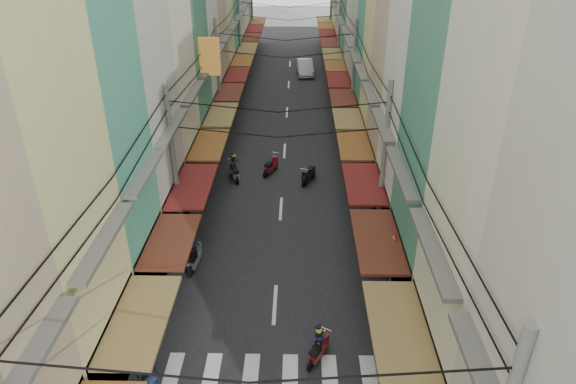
# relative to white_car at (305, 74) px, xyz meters

# --- Properties ---
(ground) EXTENTS (160.00, 160.00, 0.00)m
(ground) POSITION_rel_white_car_xyz_m (-1.60, -33.76, 0.00)
(ground) COLOR slate
(ground) RESTS_ON ground
(road) EXTENTS (10.00, 80.00, 0.02)m
(road) POSITION_rel_white_car_xyz_m (-1.60, -13.76, 0.01)
(road) COLOR black
(road) RESTS_ON ground
(sidewalk_left) EXTENTS (3.00, 80.00, 0.06)m
(sidewalk_left) POSITION_rel_white_car_xyz_m (-8.10, -13.76, 0.03)
(sidewalk_left) COLOR gray
(sidewalk_left) RESTS_ON ground
(sidewalk_right) EXTENTS (3.00, 80.00, 0.06)m
(sidewalk_right) POSITION_rel_white_car_xyz_m (4.90, -13.76, 0.03)
(sidewalk_right) COLOR gray
(sidewalk_right) RESTS_ON ground
(crosswalk) EXTENTS (7.55, 2.40, 0.01)m
(crosswalk) POSITION_rel_white_car_xyz_m (-1.60, -39.76, 0.03)
(crosswalk) COLOR silver
(crosswalk) RESTS_ON ground
(building_row_right) EXTENTS (7.80, 68.98, 22.59)m
(building_row_right) POSITION_rel_white_car_xyz_m (6.31, -17.31, 9.41)
(building_row_right) COLOR teal
(building_row_right) RESTS_ON ground
(utility_poles) EXTENTS (10.20, 66.13, 8.20)m
(utility_poles) POSITION_rel_white_car_xyz_m (-1.60, -18.74, 6.59)
(utility_poles) COLOR gray
(utility_poles) RESTS_ON ground
(white_car) EXTENTS (5.35, 2.39, 1.84)m
(white_car) POSITION_rel_white_car_xyz_m (0.00, 0.00, 0.00)
(white_car) COLOR silver
(white_car) RESTS_ON ground
(bicycle) EXTENTS (1.69, 1.00, 1.09)m
(bicycle) POSITION_rel_white_car_xyz_m (5.37, -32.02, 0.00)
(bicycle) COLOR black
(bicycle) RESTS_ON ground
(moving_scooters) EXTENTS (6.02, 17.21, 1.88)m
(moving_scooters) POSITION_rel_white_car_xyz_m (-3.05, -29.26, 0.54)
(moving_scooters) COLOR black
(moving_scooters) RESTS_ON ground
(parked_scooters) EXTENTS (13.42, 13.49, 0.98)m
(parked_scooters) POSITION_rel_white_car_xyz_m (2.46, -36.86, 0.46)
(parked_scooters) COLOR black
(parked_scooters) RESTS_ON ground
(pedestrians) EXTENTS (12.29, 23.39, 2.24)m
(pedestrians) POSITION_rel_white_car_xyz_m (-6.69, -30.21, 1.08)
(pedestrians) COLOR #29202A
(pedestrians) RESTS_ON ground
(market_umbrella) EXTENTS (2.30, 2.30, 2.43)m
(market_umbrella) POSITION_rel_white_car_xyz_m (4.02, -38.41, 2.14)
(market_umbrella) COLOR #B2B2B7
(market_umbrella) RESTS_ON ground
(traffic_sign) EXTENTS (0.10, 0.70, 3.20)m
(traffic_sign) POSITION_rel_white_car_xyz_m (3.19, -35.23, 2.36)
(traffic_sign) COLOR gray
(traffic_sign) RESTS_ON ground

